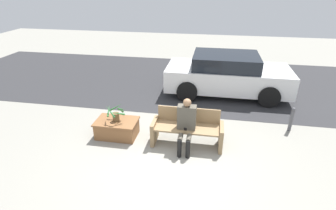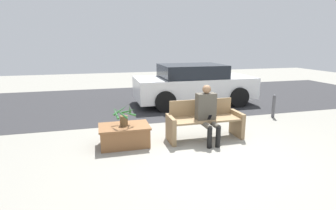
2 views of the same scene
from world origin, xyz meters
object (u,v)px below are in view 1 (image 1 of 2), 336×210
object	(u,v)px
potted_plant	(116,114)
parked_car	(227,74)
bench	(187,129)
bollard_post	(292,119)
person_seated	(186,122)
planter_box	(117,128)

from	to	relation	value
potted_plant	parked_car	size ratio (longest dim) A/B	0.13
bench	potted_plant	xyz separation A→B (m)	(-1.80, 0.02, 0.23)
bench	bollard_post	size ratio (longest dim) A/B	2.51
person_seated	parked_car	xyz separation A→B (m)	(1.01, 3.56, 0.01)
bench	parked_car	size ratio (longest dim) A/B	0.41
bench	parked_car	xyz separation A→B (m)	(0.99, 3.37, 0.29)
bench	planter_box	distance (m)	1.82
planter_box	bench	bearing A→B (deg)	-0.73
parked_car	person_seated	bearing A→B (deg)	-105.85
parked_car	planter_box	bearing A→B (deg)	-129.95
person_seated	parked_car	bearing A→B (deg)	74.15
person_seated	parked_car	distance (m)	3.70
person_seated	parked_car	world-z (taller)	parked_car
potted_plant	planter_box	bearing A→B (deg)	154.78
planter_box	bollard_post	xyz separation A→B (m)	(4.45, 1.06, 0.12)
planter_box	parked_car	size ratio (longest dim) A/B	0.25
potted_plant	parked_car	bearing A→B (deg)	50.13
parked_car	bollard_post	distance (m)	2.84
person_seated	bench	bearing A→B (deg)	84.43
bench	parked_car	distance (m)	3.52
person_seated	bollard_post	distance (m)	2.97
potted_plant	person_seated	bearing A→B (deg)	-6.70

